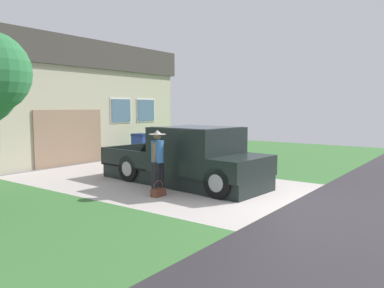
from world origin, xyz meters
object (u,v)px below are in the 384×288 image
house_with_garage (50,101)px  wheeled_trash_bin (142,146)px  handbag (158,192)px  pickup_truck (193,159)px  person_with_hat (158,157)px

house_with_garage → wheeled_trash_bin: 5.13m
handbag → pickup_truck: bearing=4.9°
pickup_truck → person_with_hat: bearing=1.7°
person_with_hat → wheeled_trash_bin: size_ratio=1.49×
person_with_hat → house_with_garage: 10.07m
person_with_hat → house_with_garage: house_with_garage is taller
handbag → house_with_garage: 10.50m
wheeled_trash_bin → person_with_hat: bearing=-132.5°
pickup_truck → handbag: size_ratio=13.02×
pickup_truck → person_with_hat: size_ratio=3.23×
house_with_garage → handbag: bearing=-109.0°
wheeled_trash_bin → handbag: bearing=-132.7°
pickup_truck → person_with_hat: (-1.46, 0.07, 0.18)m
house_with_garage → person_with_hat: bearing=-108.2°
person_with_hat → house_with_garage: bearing=59.7°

